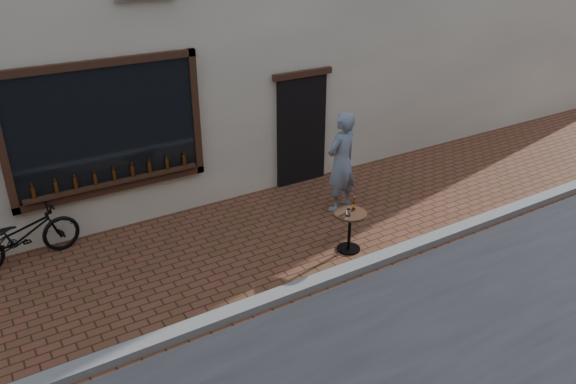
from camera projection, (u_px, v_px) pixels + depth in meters
ground at (320, 293)px, 8.16m from camera, size 90.00×90.00×0.00m
kerb at (313, 283)px, 8.28m from camera, size 90.00×0.25×0.12m
cargo_bicycle at (19, 236)px, 8.71m from camera, size 2.09×0.86×0.99m
bistro_table at (350, 223)px, 9.05m from camera, size 0.53×0.53×0.91m
pedestrian at (342, 162)px, 10.17m from camera, size 0.77×0.59×1.89m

